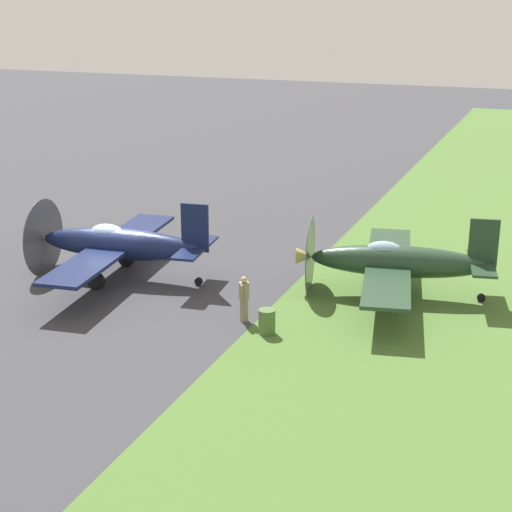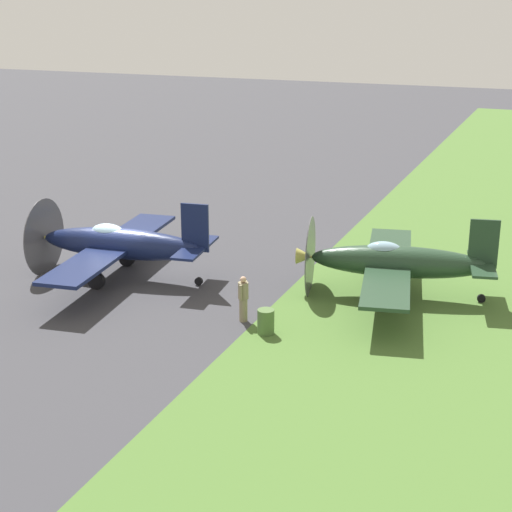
{
  "view_description": "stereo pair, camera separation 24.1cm",
  "coord_description": "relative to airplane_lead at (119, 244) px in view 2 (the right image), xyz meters",
  "views": [
    {
      "loc": [
        -28.07,
        -17.12,
        11.37
      ],
      "look_at": [
        0.57,
        -5.82,
        1.34
      ],
      "focal_mm": 56.27,
      "sensor_mm": 36.0,
      "label": 1
    },
    {
      "loc": [
        -27.98,
        -17.35,
        11.37
      ],
      "look_at": [
        0.57,
        -5.82,
        1.34
      ],
      "focal_mm": 56.27,
      "sensor_mm": 36.0,
      "label": 2
    }
  ],
  "objects": [
    {
      "name": "airplane_lead",
      "position": [
        0.0,
        0.0,
        0.0
      ],
      "size": [
        10.17,
        8.07,
        3.6
      ],
      "rotation": [
        0.0,
        0.0,
        0.12
      ],
      "color": "#141E47",
      "rests_on": "ground"
    },
    {
      "name": "grass_verge",
      "position": [
        0.51,
        -12.6,
        -1.5
      ],
      "size": [
        120.0,
        11.0,
        0.01
      ],
      "primitive_type": "cube",
      "color": "#476B2D",
      "rests_on": "ground"
    },
    {
      "name": "ground_crew_chief",
      "position": [
        -2.42,
        -6.67,
        -0.6
      ],
      "size": [
        0.63,
        0.38,
        1.73
      ],
      "rotation": [
        0.0,
        0.0,
        0.04
      ],
      "color": "#847A5B",
      "rests_on": "ground"
    },
    {
      "name": "fuel_drum",
      "position": [
        -3.18,
        -7.85,
        -1.06
      ],
      "size": [
        0.6,
        0.6,
        0.9
      ],
      "primitive_type": "cylinder",
      "color": "#476633",
      "rests_on": "ground"
    },
    {
      "name": "ground_plane",
      "position": [
        0.51,
        0.06,
        -1.51
      ],
      "size": [
        160.0,
        160.0,
        0.0
      ],
      "primitive_type": "plane",
      "color": "#38383D"
    },
    {
      "name": "airplane_wingman",
      "position": [
        2.11,
        -11.2,
        -0.05
      ],
      "size": [
        9.84,
        7.86,
        3.48
      ],
      "rotation": [
        0.0,
        0.0,
        0.2
      ],
      "color": "#233D28",
      "rests_on": "ground"
    }
  ]
}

